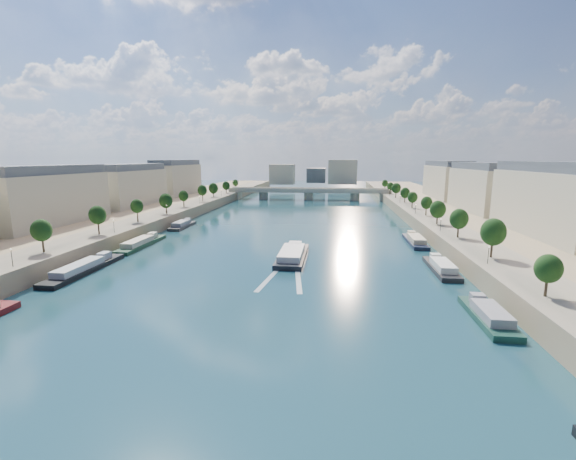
# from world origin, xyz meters

# --- Properties ---
(ground) EXTENTS (700.00, 700.00, 0.00)m
(ground) POSITION_xyz_m (0.00, 100.00, 0.00)
(ground) COLOR #0B3033
(ground) RESTS_ON ground
(quay_left) EXTENTS (44.00, 520.00, 5.00)m
(quay_left) POSITION_xyz_m (-72.00, 100.00, 2.50)
(quay_left) COLOR #9E8460
(quay_left) RESTS_ON ground
(quay_right) EXTENTS (44.00, 520.00, 5.00)m
(quay_right) POSITION_xyz_m (72.00, 100.00, 2.50)
(quay_right) COLOR #9E8460
(quay_right) RESTS_ON ground
(pave_left) EXTENTS (14.00, 520.00, 0.10)m
(pave_left) POSITION_xyz_m (-57.00, 100.00, 5.05)
(pave_left) COLOR gray
(pave_left) RESTS_ON quay_left
(pave_right) EXTENTS (14.00, 520.00, 0.10)m
(pave_right) POSITION_xyz_m (57.00, 100.00, 5.05)
(pave_right) COLOR gray
(pave_right) RESTS_ON quay_right
(trees_left) EXTENTS (4.80, 268.80, 8.26)m
(trees_left) POSITION_xyz_m (-55.00, 102.00, 10.48)
(trees_left) COLOR #382B1E
(trees_left) RESTS_ON ground
(trees_right) EXTENTS (4.80, 268.80, 8.26)m
(trees_right) POSITION_xyz_m (55.00, 110.00, 10.48)
(trees_right) COLOR #382B1E
(trees_right) RESTS_ON ground
(lamps_left) EXTENTS (0.36, 200.36, 4.28)m
(lamps_left) POSITION_xyz_m (-52.50, 90.00, 7.78)
(lamps_left) COLOR black
(lamps_left) RESTS_ON ground
(lamps_right) EXTENTS (0.36, 200.36, 4.28)m
(lamps_right) POSITION_xyz_m (52.50, 105.00, 7.78)
(lamps_right) COLOR black
(lamps_right) RESTS_ON ground
(buildings_left) EXTENTS (16.00, 226.00, 23.20)m
(buildings_left) POSITION_xyz_m (-85.00, 112.00, 16.45)
(buildings_left) COLOR beige
(buildings_left) RESTS_ON ground
(buildings_right) EXTENTS (16.00, 226.00, 23.20)m
(buildings_right) POSITION_xyz_m (85.00, 112.00, 16.45)
(buildings_right) COLOR beige
(buildings_right) RESTS_ON ground
(skyline) EXTENTS (79.00, 42.00, 22.00)m
(skyline) POSITION_xyz_m (3.19, 319.52, 14.66)
(skyline) COLOR beige
(skyline) RESTS_ON ground
(bridge) EXTENTS (112.00, 12.00, 8.15)m
(bridge) POSITION_xyz_m (0.00, 224.72, 5.08)
(bridge) COLOR #C1B79E
(bridge) RESTS_ON ground
(tour_barge) EXTENTS (7.66, 26.76, 3.71)m
(tour_barge) POSITION_xyz_m (5.90, 63.73, 0.99)
(tour_barge) COLOR black
(tour_barge) RESTS_ON ground
(wake) EXTENTS (10.76, 25.95, 0.04)m
(wake) POSITION_xyz_m (5.90, 47.10, 0.02)
(wake) COLOR silver
(wake) RESTS_ON ground
(moored_barges_left) EXTENTS (5.00, 154.73, 3.60)m
(moored_barges_left) POSITION_xyz_m (-45.50, 40.31, 0.84)
(moored_barges_left) COLOR #191E37
(moored_barges_left) RESTS_ON ground
(moored_barges_right) EXTENTS (5.00, 126.51, 3.60)m
(moored_barges_right) POSITION_xyz_m (45.50, 39.32, 0.84)
(moored_barges_right) COLOR black
(moored_barges_right) RESTS_ON ground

